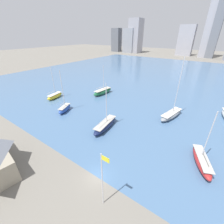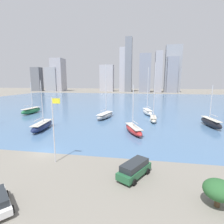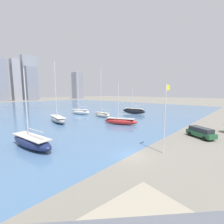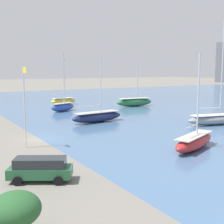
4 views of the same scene
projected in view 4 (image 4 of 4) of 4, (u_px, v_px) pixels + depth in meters
The scene contains 10 objects.
ground_plane at pixel (40, 139), 39.99m from camera, with size 500.00×500.00×0.00m, color gray.
flag_pole at pixel (25, 103), 34.85m from camera, with size 1.24×0.14×9.31m.
yard_shrub at pixel (15, 209), 16.19m from camera, with size 2.69×2.69×2.58m.
sailboat_green at pixel (134, 102), 75.54m from camera, with size 3.40×9.66×11.15m.
sailboat_navy at pixel (97, 116), 52.95m from camera, with size 3.68×10.11×11.58m.
sailboat_blue at pixel (63, 107), 66.43m from camera, with size 4.07×6.47×12.59m.
sailboat_yellow at pixel (63, 101), 78.63m from camera, with size 3.32×7.27×11.72m.
sailboat_red at pixel (194, 141), 34.87m from camera, with size 5.31×8.95×10.66m.
sailboat_gray at pixel (216, 119), 50.46m from camera, with size 4.74×10.66×16.53m.
parked_suv_green at pixel (40, 168), 24.83m from camera, with size 4.15×5.30×1.92m.
Camera 4 is at (38.32, -12.22, 8.87)m, focal length 50.00 mm.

